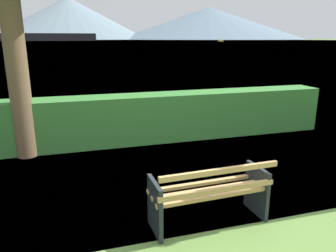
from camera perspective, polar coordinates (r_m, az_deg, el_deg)
name	(u,v)px	position (r m, az deg, el deg)	size (l,w,h in m)	color
ground_plane	(207,221)	(4.39, 7.00, -16.49)	(1400.00, 1400.00, 0.00)	#567A38
water_surface	(71,41)	(313.19, -16.90, 14.39)	(620.00, 620.00, 0.00)	#7A99A8
park_bench	(210,194)	(4.14, 7.54, -11.94)	(1.53, 0.62, 0.87)	tan
hedge_row	(146,118)	(7.34, -3.96, 1.44)	(8.86, 0.72, 1.08)	#387A33
cargo_ship_large	(21,34)	(307.80, -24.79, 14.69)	(106.91, 14.56, 19.66)	#232328
fishing_boat_near	(221,41)	(223.46, 9.43, 14.82)	(4.53, 7.70, 1.70)	gold
distant_hills	(69,22)	(567.10, -17.36, 17.31)	(824.79, 397.93, 69.46)	slate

